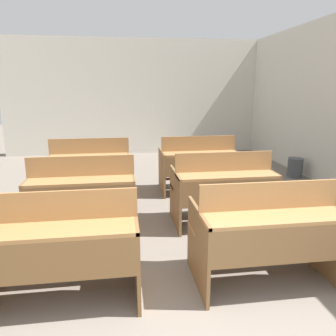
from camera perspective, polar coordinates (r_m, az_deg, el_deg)
name	(u,v)px	position (r m, az deg, el deg)	size (l,w,h in m)	color
wall_back	(134,97)	(8.47, -5.91, 12.14)	(6.41, 0.06, 2.84)	beige
bench_front_left	(61,245)	(2.76, -18.06, -12.63)	(1.20, 0.73, 0.92)	brown
bench_front_right	(266,232)	(2.97, 16.73, -10.60)	(1.20, 0.73, 0.92)	brown
bench_second_left	(83,193)	(3.94, -14.59, -4.32)	(1.20, 0.73, 0.92)	brown
bench_second_right	(223,188)	(4.09, 9.52, -3.39)	(1.20, 0.73, 0.92)	brown
bench_third_left	(91,167)	(5.23, -13.34, 0.22)	(1.20, 0.73, 0.92)	brown
bench_third_right	(198,163)	(5.33, 5.24, 0.80)	(1.20, 0.73, 0.92)	brown
wastepaper_bin	(295,167)	(6.70, 21.26, 0.09)	(0.28, 0.28, 0.36)	#474C51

